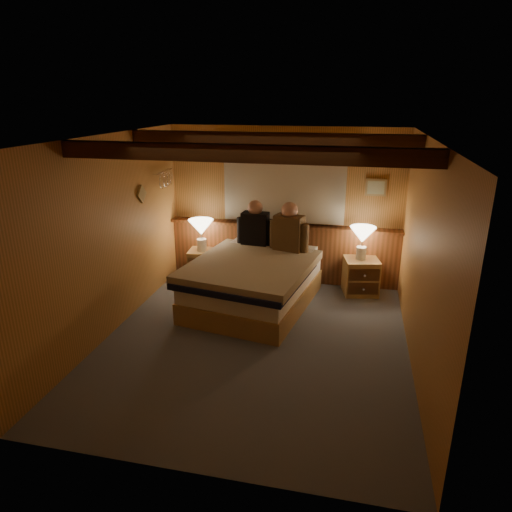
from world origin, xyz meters
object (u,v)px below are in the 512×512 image
(person_right, at_px, (289,230))
(duffel_bag, at_px, (218,283))
(nightstand_left, at_px, (203,265))
(bed, at_px, (253,282))
(nightstand_right, at_px, (361,276))
(lamp_right, at_px, (362,237))
(person_left, at_px, (255,226))
(lamp_left, at_px, (201,229))

(person_right, relative_size, duffel_bag, 1.30)
(nightstand_left, relative_size, person_right, 0.67)
(bed, relative_size, person_right, 2.99)
(nightstand_right, xyz_separation_m, lamp_right, (-0.02, 0.01, 0.61))
(bed, bearing_deg, person_left, 110.55)
(person_left, bearing_deg, nightstand_left, -179.07)
(person_right, height_order, duffel_bag, person_right)
(nightstand_left, bearing_deg, bed, -43.38)
(nightstand_right, relative_size, lamp_right, 1.16)
(bed, height_order, lamp_left, lamp_left)
(nightstand_left, height_order, nightstand_right, nightstand_right)
(duffel_bag, bearing_deg, nightstand_left, 136.74)
(lamp_right, distance_m, person_right, 1.07)
(lamp_left, relative_size, person_left, 0.72)
(lamp_left, relative_size, person_right, 0.69)
(person_left, bearing_deg, person_right, -13.67)
(person_left, distance_m, duffel_bag, 1.03)
(nightstand_left, relative_size, lamp_left, 0.97)
(lamp_left, bearing_deg, person_right, -7.79)
(lamp_left, xyz_separation_m, person_right, (1.41, -0.19, 0.12))
(bed, xyz_separation_m, person_left, (-0.14, 0.74, 0.60))
(bed, relative_size, nightstand_left, 4.49)
(lamp_left, bearing_deg, person_left, -1.56)
(bed, xyz_separation_m, person_right, (0.40, 0.57, 0.62))
(nightstand_left, xyz_separation_m, duffel_bag, (0.39, -0.50, -0.08))
(nightstand_left, xyz_separation_m, person_left, (0.86, -0.04, 0.71))
(lamp_right, distance_m, duffel_bag, 2.23)
(person_right, bearing_deg, lamp_right, 25.71)
(lamp_left, bearing_deg, nightstand_left, 65.78)
(lamp_left, height_order, duffel_bag, lamp_left)
(nightstand_left, bearing_deg, person_right, -14.05)
(lamp_left, xyz_separation_m, person_left, (0.87, -0.02, 0.11))
(lamp_left, bearing_deg, bed, -37.00)
(nightstand_right, distance_m, lamp_left, 2.55)
(nightstand_right, distance_m, person_left, 1.75)
(person_right, xyz_separation_m, duffel_bag, (-1.01, -0.29, -0.80))
(lamp_right, height_order, duffel_bag, lamp_right)
(lamp_right, bearing_deg, lamp_left, -179.66)
(duffel_bag, bearing_deg, lamp_left, 138.37)
(lamp_left, relative_size, lamp_right, 1.03)
(bed, height_order, nightstand_left, bed)
(nightstand_left, distance_m, duffel_bag, 0.64)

